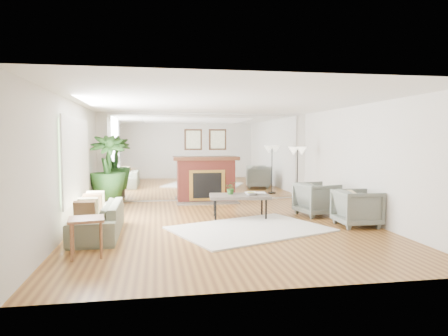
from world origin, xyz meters
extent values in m
plane|color=brown|center=(0.00, 0.00, 0.00)|extent=(7.00, 7.00, 0.00)
cube|color=silver|center=(-2.99, 0.00, 1.25)|extent=(0.02, 7.00, 2.50)
cube|color=silver|center=(2.99, 0.00, 1.25)|extent=(0.02, 7.00, 2.50)
cube|color=silver|center=(0.00, 3.49, 1.25)|extent=(6.00, 0.02, 2.50)
cube|color=silver|center=(0.00, 3.47, 1.25)|extent=(5.40, 0.04, 2.40)
cube|color=#B2E09E|center=(-2.96, 0.40, 1.35)|extent=(0.04, 2.40, 1.50)
cube|color=maroon|center=(0.00, 3.28, 0.60)|extent=(1.60, 0.40, 1.20)
cube|color=gold|center=(0.00, 3.07, 0.48)|extent=(1.00, 0.04, 0.85)
cube|color=black|center=(0.00, 3.05, 0.48)|extent=(0.80, 0.04, 0.70)
cube|color=#574D45|center=(0.00, 2.93, 0.01)|extent=(1.70, 0.55, 0.03)
cube|color=#492D17|center=(0.00, 3.26, 1.22)|extent=(1.85, 0.46, 0.10)
cube|color=black|center=(-0.35, 3.43, 1.75)|extent=(0.50, 0.04, 0.60)
cube|color=black|center=(0.35, 3.43, 1.75)|extent=(0.50, 0.04, 0.60)
cube|color=silver|center=(0.39, -0.42, 0.02)|extent=(3.35, 2.90, 0.03)
cube|color=#574D45|center=(0.43, 0.74, 0.49)|extent=(1.38, 0.89, 0.07)
cylinder|color=black|center=(-0.14, 0.52, 0.23)|extent=(0.04, 0.04, 0.46)
cylinder|color=black|center=(0.95, 0.41, 0.23)|extent=(0.04, 0.04, 0.46)
cylinder|color=black|center=(-0.09, 1.06, 0.23)|extent=(0.04, 0.04, 0.46)
cylinder|color=black|center=(1.00, 0.96, 0.23)|extent=(0.04, 0.04, 0.46)
imported|color=slate|center=(-2.45, -0.38, 0.30)|extent=(0.81, 2.04, 0.59)
imported|color=slate|center=(2.25, 0.77, 0.38)|extent=(0.98, 0.96, 0.76)
imported|color=slate|center=(2.60, -0.46, 0.37)|extent=(0.83, 0.81, 0.74)
cube|color=#945E3B|center=(-2.42, -1.74, 0.56)|extent=(0.58, 0.58, 0.04)
cylinder|color=#945E3B|center=(-2.59, -1.97, 0.27)|extent=(0.04, 0.04, 0.55)
cylinder|color=#945E3B|center=(-2.19, -1.91, 0.27)|extent=(0.04, 0.04, 0.55)
cylinder|color=#945E3B|center=(-2.65, -1.57, 0.27)|extent=(0.04, 0.04, 0.55)
cylinder|color=#945E3B|center=(-2.25, -1.51, 0.27)|extent=(0.04, 0.04, 0.55)
cylinder|color=black|center=(-2.60, 2.47, 0.19)|extent=(0.54, 0.54, 0.39)
imported|color=#2E561F|center=(-2.60, 2.47, 1.07)|extent=(1.04, 1.04, 1.60)
cylinder|color=black|center=(2.32, 2.26, 0.02)|extent=(0.26, 0.26, 0.04)
cylinder|color=black|center=(2.32, 2.26, 0.75)|extent=(0.03, 0.03, 1.50)
cone|color=white|center=(2.21, 2.26, 1.45)|extent=(0.28, 0.28, 0.21)
cone|color=white|center=(2.43, 2.26, 1.45)|extent=(0.28, 0.28, 0.21)
imported|color=#2E561F|center=(0.25, 0.84, 0.67)|extent=(0.29, 0.26, 0.29)
imported|color=#945E3B|center=(0.66, 0.64, 0.56)|extent=(0.30, 0.30, 0.07)
imported|color=#945E3B|center=(0.83, 0.87, 0.54)|extent=(0.26, 0.33, 0.02)
camera|label=1|loc=(-1.38, -7.86, 1.73)|focal=32.00mm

